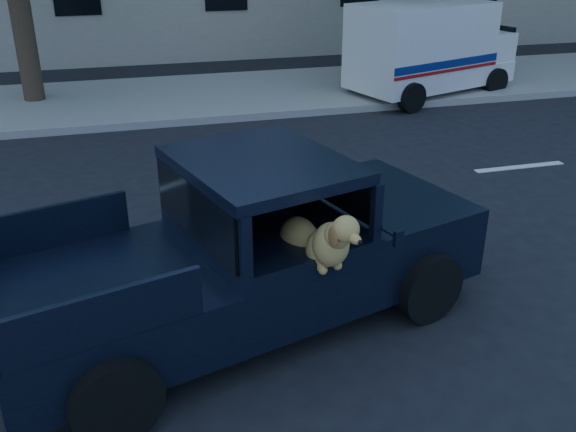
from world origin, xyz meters
name	(u,v)px	position (x,y,z in m)	size (l,w,h in m)	color
ground	(370,313)	(0.00, 0.00, 0.00)	(120.00, 120.00, 0.00)	black
far_sidewalk	(219,95)	(0.00, 9.20, 0.07)	(60.00, 4.00, 0.15)	gray
lane_stripes	(408,179)	(2.00, 3.40, 0.01)	(21.60, 0.14, 0.01)	silver
pickup_truck	(237,274)	(-1.35, 0.18, 0.57)	(5.05, 3.10, 1.69)	black
mail_truck	(428,56)	(4.64, 8.18, 0.91)	(4.15, 2.90, 2.08)	silver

